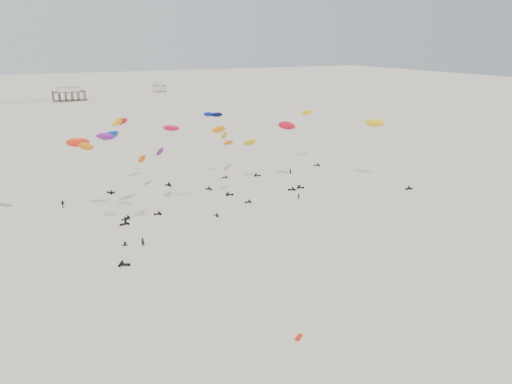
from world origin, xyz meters
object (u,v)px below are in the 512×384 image
pavilion_small (159,88)px  spectator_0 (143,246)px  pavilion_main (69,95)px  rig_0 (181,146)px  rig_4 (150,166)px  rig_9 (160,164)px

pavilion_small → spectator_0: pavilion_small is taller
pavilion_main → spectator_0: 265.24m
pavilion_small → rig_0: size_ratio=0.41×
rig_4 → pavilion_small: bearing=-120.2°
pavilion_main → pavilion_small: (70.00, 30.00, -0.74)m
pavilion_main → rig_4: 224.59m
spectator_0 → rig_9: bearing=-102.1°
pavilion_main → spectator_0: bearing=-93.6°
rig_9 → spectator_0: 27.61m
rig_0 → rig_9: rig_0 is taller
rig_9 → spectator_0: rig_9 is taller
pavilion_main → pavilion_small: size_ratio=2.33×
pavilion_small → rig_4: bearing=-106.3°
pavilion_main → rig_4: pavilion_main is taller
rig_4 → pavilion_main: bearing=-105.1°
rig_0 → rig_4: 24.67m
pavilion_small → rig_9: bearing=-105.6°
rig_0 → spectator_0: (-14.31, -17.56, -15.85)m
pavilion_small → spectator_0: (-86.65, -294.68, -3.49)m
rig_0 → rig_4: rig_0 is taller
spectator_0 → rig_4: bearing=-94.6°
rig_9 → spectator_0: size_ratio=6.99×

